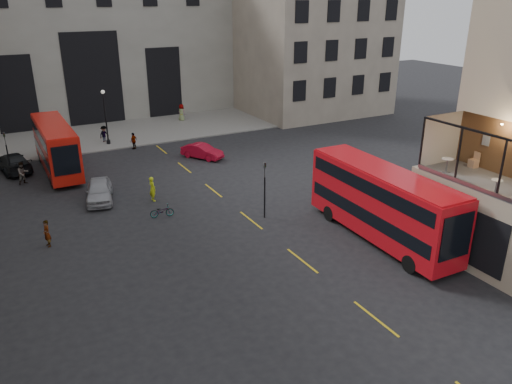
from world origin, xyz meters
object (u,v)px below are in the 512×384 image
pedestrian_e (47,233)px  cafe_table_far (447,163)px  bus_far (56,145)px  pedestrian_c (134,141)px  traffic_light_near (265,183)px  bus_near (382,201)px  cafe_table_mid (496,184)px  traffic_light_far (7,150)px  street_lamp_b (106,121)px  bicycle (162,211)px  pedestrian_d (182,113)px  pedestrian_a (23,173)px  car_c (13,162)px  cyclist (152,189)px  cafe_chair_d (474,163)px  pedestrian_b (104,134)px  car_a (99,191)px  car_b (202,151)px

pedestrian_e → cafe_table_far: cafe_table_far is taller
bus_far → pedestrian_c: size_ratio=6.36×
traffic_light_near → bus_far: bearing=122.8°
bus_near → cafe_table_mid: (1.92, -5.66, 2.59)m
traffic_light_far → street_lamp_b: size_ratio=0.71×
street_lamp_b → bus_far: (-5.40, -5.87, -0.14)m
traffic_light_far → bus_far: (3.60, 0.13, -0.17)m
cafe_table_mid → cafe_table_far: size_ratio=0.86×
bicycle → street_lamp_b: bearing=8.6°
pedestrian_d → cafe_table_far: size_ratio=2.55×
cafe_table_mid → street_lamp_b: bearing=108.8°
pedestrian_a → cafe_table_far: (19.97, -22.56, 4.23)m
traffic_light_near → cafe_table_mid: (6.42, -11.60, 2.61)m
traffic_light_far → car_c: size_ratio=0.74×
cyclist → cafe_chair_d: 20.85m
traffic_light_near → pedestrian_d: size_ratio=1.94×
traffic_light_far → pedestrian_e: bearing=-85.9°
street_lamp_b → bicycle: (-0.88, -18.69, -1.99)m
pedestrian_d → pedestrian_e: size_ratio=1.21×
bus_near → pedestrian_d: (0.26, 33.77, -1.47)m
traffic_light_near → pedestrian_a: size_ratio=2.15×
pedestrian_a → cafe_table_far: 30.43m
pedestrian_b → cafe_chair_d: (13.81, -31.33, 4.01)m
bus_far → cafe_chair_d: 31.23m
cafe_chair_d → street_lamp_b: bearing=114.2°
bus_near → bus_far: bearing=124.0°
traffic_light_near → bicycle: 7.04m
traffic_light_near → pedestrian_b: size_ratio=2.21×
cafe_table_far → street_lamp_b: bearing=111.2°
cyclist → cafe_table_far: 19.50m
cafe_table_mid → car_c: bearing=124.2°
cafe_chair_d → pedestrian_a: bearing=133.9°
car_a → pedestrian_c: 12.70m
bus_near → pedestrian_d: bearing=89.6°
traffic_light_near → car_a: 12.10m
traffic_light_far → cafe_table_far: size_ratio=4.94×
bus_near → pedestrian_a: bearing=131.3°
pedestrian_b → cafe_table_mid: (11.57, -34.47, 4.18)m
car_c → cyclist: cyclist is taller
car_c → pedestrian_d: size_ratio=2.62×
pedestrian_e → cafe_table_far: 22.92m
pedestrian_b → cafe_chair_d: size_ratio=1.96×
bus_near → pedestrian_c: (-7.68, 25.39, -1.65)m
bus_far → car_a: 8.34m
cafe_table_far → cafe_chair_d: cafe_chair_d is taller
pedestrian_c → cafe_chair_d: size_ratio=1.80×
bicycle → pedestrian_e: size_ratio=0.95×
pedestrian_a → street_lamp_b: bearing=23.1°
pedestrian_b → car_c: bearing=177.6°
traffic_light_far → car_b: size_ratio=0.98×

